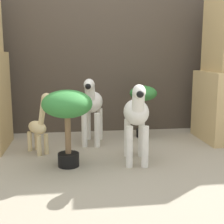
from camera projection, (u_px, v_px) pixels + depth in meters
The scene contains 7 objects.
ground_plane at pixel (120, 171), 2.37m from camera, with size 14.00×14.00×0.00m, color #9E937F.
wall_back at pixel (102, 34), 3.46m from camera, with size 6.40×0.08×2.20m.
zebra_right at pixel (136, 115), 2.49m from camera, with size 0.25×0.52×0.66m.
zebra_left at pixel (92, 104), 3.03m from camera, with size 0.27×0.52×0.66m.
giraffe_figurine at pixel (39, 125), 2.74m from camera, with size 0.29×0.37×0.56m.
potted_palm_front at pixel (67, 109), 2.39m from camera, with size 0.39×0.39×0.61m.
potted_palm_back at pixel (143, 98), 3.28m from camera, with size 0.29×0.29×0.55m.
Camera 1 is at (-0.35, -2.22, 0.87)m, focal length 50.00 mm.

